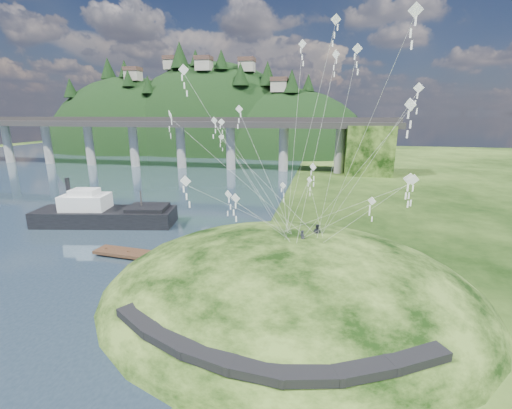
# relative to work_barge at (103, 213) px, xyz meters

# --- Properties ---
(ground) EXTENTS (320.00, 320.00, 0.00)m
(ground) POSITION_rel_work_barge_xyz_m (21.10, -15.92, -1.76)
(ground) COLOR black
(ground) RESTS_ON ground
(grass_hill) EXTENTS (36.00, 32.00, 13.00)m
(grass_hill) POSITION_rel_work_barge_xyz_m (29.10, -13.92, -3.26)
(grass_hill) COLOR black
(grass_hill) RESTS_ON ground
(footpath) EXTENTS (22.29, 5.84, 0.83)m
(footpath) POSITION_rel_work_barge_xyz_m (28.56, -25.67, 0.32)
(footpath) COLOR black
(footpath) RESTS_ON ground
(bridge) EXTENTS (160.00, 11.00, 15.00)m
(bridge) POSITION_rel_work_barge_xyz_m (-5.36, 54.14, 7.94)
(bridge) COLOR #2D2B2B
(bridge) RESTS_ON ground
(far_ridge) EXTENTS (153.00, 70.00, 94.50)m
(far_ridge) POSITION_rel_work_barge_xyz_m (-22.48, 106.25, -9.20)
(far_ridge) COLOR black
(far_ridge) RESTS_ON ground
(work_barge) EXTENTS (20.76, 9.03, 7.03)m
(work_barge) POSITION_rel_work_barge_xyz_m (0.00, 0.00, 0.00)
(work_barge) COLOR black
(work_barge) RESTS_ON ground
(wooden_dock) EXTENTS (14.33, 3.44, 1.01)m
(wooden_dock) POSITION_rel_work_barge_xyz_m (13.09, -10.27, -1.32)
(wooden_dock) COLOR #3D2619
(wooden_dock) RESTS_ON ground
(kite_flyers) EXTENTS (2.14, 2.97, 1.74)m
(kite_flyers) POSITION_rel_work_barge_xyz_m (31.08, -11.81, 3.97)
(kite_flyers) COLOR #252631
(kite_flyers) RESTS_ON ground
(kite_swarm) EXTENTS (21.07, 18.19, 15.90)m
(kite_swarm) POSITION_rel_work_barge_xyz_m (28.85, -13.44, 13.80)
(kite_swarm) COLOR white
(kite_swarm) RESTS_ON ground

